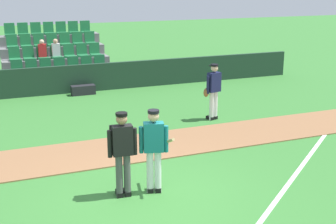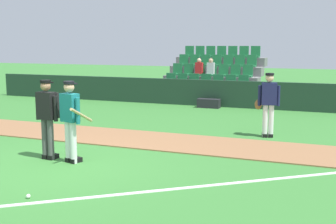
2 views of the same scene
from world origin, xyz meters
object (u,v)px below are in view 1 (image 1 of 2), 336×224
at_px(equipment_bag, 83,90).
at_px(batter_teal_jersey, 154,148).
at_px(umpire_home_plate, 122,149).
at_px(runner_navy_jersey, 213,90).

bearing_deg(equipment_bag, batter_teal_jersey, -92.63).
height_order(umpire_home_plate, runner_navy_jersey, same).
height_order(batter_teal_jersey, runner_navy_jersey, same).
relative_size(umpire_home_plate, runner_navy_jersey, 1.00).
xyz_separation_m(umpire_home_plate, runner_navy_jersey, (4.13, 4.11, -0.04)).
relative_size(batter_teal_jersey, umpire_home_plate, 1.00).
distance_m(umpire_home_plate, equipment_bag, 9.01).
bearing_deg(batter_teal_jersey, equipment_bag, 87.37).
distance_m(runner_navy_jersey, equipment_bag, 5.76).
distance_m(batter_teal_jersey, equipment_bag, 9.02).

